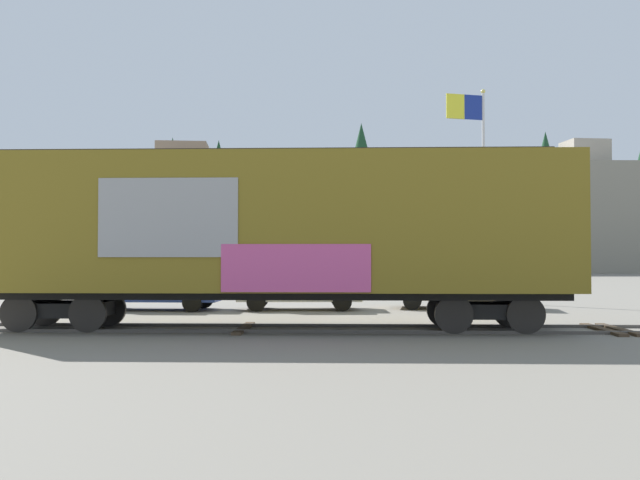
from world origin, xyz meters
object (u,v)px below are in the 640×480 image
(freight_car, at_px, (272,227))
(flagpole, at_px, (475,160))
(parked_car_silver, at_px, (298,286))
(parked_car_blue, at_px, (151,287))
(parked_car_tan, at_px, (457,286))

(freight_car, relative_size, flagpole, 1.72)
(flagpole, xyz_separation_m, parked_car_silver, (-7.08, -3.35, -4.92))
(flagpole, bearing_deg, parked_car_blue, -164.30)
(flagpole, height_order, parked_car_tan, flagpole)
(parked_car_blue, bearing_deg, freight_car, -54.22)
(freight_car, bearing_deg, parked_car_silver, 85.06)
(freight_car, height_order, parked_car_blue, freight_car)
(parked_car_silver, bearing_deg, parked_car_tan, 3.77)
(parked_car_blue, bearing_deg, parked_car_silver, 0.90)
(parked_car_blue, xyz_separation_m, parked_car_silver, (5.10, 0.08, 0.04))
(freight_car, bearing_deg, parked_car_tan, 47.51)
(flagpole, distance_m, parked_car_silver, 9.25)
(freight_car, xyz_separation_m, parked_car_silver, (0.55, 6.39, -1.76))
(flagpole, distance_m, parked_car_blue, 13.59)
(parked_car_tan, bearing_deg, flagpole, 64.11)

